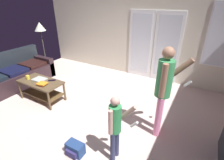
% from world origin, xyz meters
% --- Properties ---
extents(ground_plane, '(6.30, 5.09, 0.02)m').
position_xyz_m(ground_plane, '(0.00, 0.00, -0.01)').
color(ground_plane, beige).
extents(wall_back_with_doors, '(6.30, 0.09, 2.57)m').
position_xyz_m(wall_back_with_doors, '(0.13, 2.51, 1.26)').
color(wall_back_with_doors, beige).
rests_on(wall_back_with_doors, ground_plane).
extents(leather_couch, '(0.89, 2.16, 0.92)m').
position_xyz_m(leather_couch, '(-2.49, 0.03, 0.31)').
color(leather_couch, '#2B1D21').
rests_on(leather_couch, ground_plane).
extents(coffee_table, '(1.09, 0.54, 0.50)m').
position_xyz_m(coffee_table, '(-1.18, -0.06, 0.36)').
color(coffee_table, brown).
rests_on(coffee_table, ground_plane).
extents(person_adult, '(0.53, 0.49, 1.64)m').
position_xyz_m(person_adult, '(1.62, 0.24, 0.98)').
color(person_adult, pink).
rests_on(person_adult, ground_plane).
extents(person_child, '(0.39, 0.31, 1.13)m').
position_xyz_m(person_child, '(1.21, -0.66, 0.68)').
color(person_child, '#303556').
rests_on(person_child, ground_plane).
extents(floor_lamp, '(0.36, 0.36, 1.58)m').
position_xyz_m(floor_lamp, '(-2.78, 1.44, 1.37)').
color(floor_lamp, '#31242B').
rests_on(floor_lamp, ground_plane).
extents(backpack, '(0.29, 0.21, 0.21)m').
position_xyz_m(backpack, '(0.61, -0.92, 0.10)').
color(backpack, navy).
rests_on(backpack, ground_plane).
extents(loose_keyboard, '(0.46, 0.24, 0.02)m').
position_xyz_m(loose_keyboard, '(-0.17, -1.00, 0.01)').
color(loose_keyboard, white).
rests_on(loose_keyboard, ground_plane).
extents(laptop_closed, '(0.31, 0.26, 0.02)m').
position_xyz_m(laptop_closed, '(-1.26, -0.01, 0.51)').
color(laptop_closed, '#B0BCB2').
rests_on(laptop_closed, coffee_table).
extents(cup_near_edge, '(0.08, 0.08, 0.10)m').
position_xyz_m(cup_near_edge, '(-1.52, -0.13, 0.55)').
color(cup_near_edge, gold).
rests_on(cup_near_edge, coffee_table).
extents(tv_remote_black, '(0.16, 0.15, 0.02)m').
position_xyz_m(tv_remote_black, '(-0.96, 0.10, 0.51)').
color(tv_remote_black, black).
rests_on(tv_remote_black, coffee_table).
extents(book_stack, '(0.23, 0.20, 0.05)m').
position_xyz_m(book_stack, '(-0.97, -0.17, 0.53)').
color(book_stack, red).
rests_on(book_stack, coffee_table).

